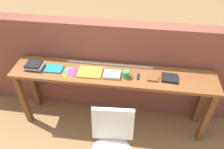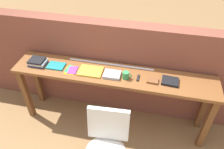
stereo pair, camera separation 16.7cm
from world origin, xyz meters
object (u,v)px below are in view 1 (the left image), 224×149
at_px(book_open_centre, 90,72).
at_px(magazine_cycling, 54,69).
at_px(mug, 126,74).
at_px(leather_journal_brown, 153,78).
at_px(book_stack_leftmost, 35,66).
at_px(pamphlet_pile_colourful, 70,72).
at_px(book_repair_rightmost, 170,78).
at_px(multitool_folded, 138,76).
at_px(chair_white_moulded, 112,143).

bearing_deg(book_open_centre, magazine_cycling, 177.85).
relative_size(mug, leather_journal_brown, 0.85).
distance_m(magazine_cycling, mug, 0.90).
distance_m(book_stack_leftmost, magazine_cycling, 0.24).
relative_size(pamphlet_pile_colourful, book_repair_rightmost, 0.99).
distance_m(mug, leather_journal_brown, 0.31).
bearing_deg(magazine_cycling, book_open_centre, -2.07).
xyz_separation_m(pamphlet_pile_colourful, book_repair_rightmost, (1.19, 0.04, 0.01)).
bearing_deg(multitool_folded, book_repair_rightmost, 1.93).
bearing_deg(leather_journal_brown, pamphlet_pile_colourful, -176.51).
xyz_separation_m(chair_white_moulded, magazine_cycling, (-0.82, 0.71, 0.36)).
bearing_deg(magazine_cycling, chair_white_moulded, -41.58).
xyz_separation_m(pamphlet_pile_colourful, multitool_folded, (0.82, 0.03, 0.00)).
xyz_separation_m(magazine_cycling, pamphlet_pile_colourful, (0.21, -0.03, -0.00)).
distance_m(mug, multitool_folded, 0.15).
relative_size(chair_white_moulded, multitool_folded, 8.10).
relative_size(chair_white_moulded, magazine_cycling, 4.16).
distance_m(book_open_centre, book_repair_rightmost, 0.95).
xyz_separation_m(magazine_cycling, leather_journal_brown, (1.21, -0.02, 0.00)).
bearing_deg(book_repair_rightmost, mug, -171.51).
xyz_separation_m(book_stack_leftmost, pamphlet_pile_colourful, (0.45, -0.02, -0.03)).
bearing_deg(book_stack_leftmost, mug, -1.33).
height_order(pamphlet_pile_colourful, book_open_centre, book_open_centre).
distance_m(chair_white_moulded, multitool_folded, 0.82).
bearing_deg(pamphlet_pile_colourful, leather_journal_brown, 0.48).
height_order(pamphlet_pile_colourful, leather_journal_brown, leather_journal_brown).
relative_size(book_open_centre, multitool_folded, 2.63).
xyz_separation_m(book_open_centre, leather_journal_brown, (0.75, -0.01, 0.00)).
distance_m(chair_white_moulded, book_open_centre, 0.87).
bearing_deg(multitool_folded, chair_white_moulded, -107.22).
height_order(magazine_cycling, pamphlet_pile_colourful, magazine_cycling).
distance_m(book_stack_leftmost, mug, 1.14).
distance_m(book_open_centre, mug, 0.44).
bearing_deg(book_repair_rightmost, chair_white_moulded, -125.32).
bearing_deg(chair_white_moulded, book_repair_rightmost, 50.63).
bearing_deg(leather_journal_brown, book_open_centre, -178.10).
height_order(chair_white_moulded, pamphlet_pile_colourful, chair_white_moulded).
bearing_deg(book_stack_leftmost, magazine_cycling, 1.83).
xyz_separation_m(magazine_cycling, book_repair_rightmost, (1.40, 0.01, 0.01)).
height_order(book_stack_leftmost, magazine_cycling, book_stack_leftmost).
xyz_separation_m(chair_white_moulded, leather_journal_brown, (0.39, 0.68, 0.37)).
height_order(book_stack_leftmost, book_open_centre, book_stack_leftmost).
distance_m(chair_white_moulded, magazine_cycling, 1.14).
height_order(book_stack_leftmost, mug, mug).
bearing_deg(multitool_folded, book_stack_leftmost, -179.97).
relative_size(magazine_cycling, book_open_centre, 0.74).
xyz_separation_m(book_stack_leftmost, multitool_folded, (1.28, 0.00, -0.03)).
relative_size(book_stack_leftmost, multitool_folded, 1.97).
xyz_separation_m(book_stack_leftmost, leather_journal_brown, (1.45, -0.02, -0.02)).
bearing_deg(book_stack_leftmost, pamphlet_pile_colourful, -3.10).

